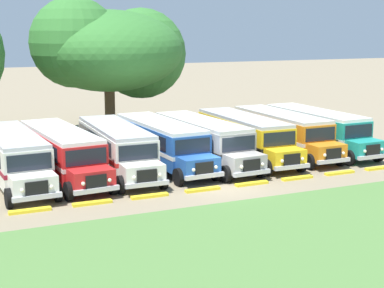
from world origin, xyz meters
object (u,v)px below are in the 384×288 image
at_px(parked_bus_slot_0, 14,155).
at_px(parked_bus_slot_7, 317,128).
at_px(parked_bus_slot_4, 203,139).
at_px(parked_bus_slot_6, 283,131).
at_px(broad_shade_tree, 110,50).
at_px(parked_bus_slot_5, 245,135).
at_px(parked_bus_slot_1, 62,151).
at_px(parked_bus_slot_2, 117,146).
at_px(parked_bus_slot_3, 162,141).

height_order(parked_bus_slot_0, parked_bus_slot_7, same).
xyz_separation_m(parked_bus_slot_4, parked_bus_slot_6, (6.43, 0.62, 0.00)).
bearing_deg(parked_bus_slot_6, broad_shade_tree, -145.14).
bearing_deg(broad_shade_tree, parked_bus_slot_5, -66.41).
bearing_deg(parked_bus_slot_7, broad_shade_tree, -138.30).
bearing_deg(broad_shade_tree, parked_bus_slot_7, -47.00).
distance_m(parked_bus_slot_0, parked_bus_slot_7, 21.20).
distance_m(parked_bus_slot_0, broad_shade_tree, 17.00).
xyz_separation_m(parked_bus_slot_1, parked_bus_slot_4, (9.11, -0.09, 0.00)).
height_order(parked_bus_slot_2, parked_bus_slot_4, same).
height_order(parked_bus_slot_3, broad_shade_tree, broad_shade_tree).
xyz_separation_m(parked_bus_slot_3, broad_shade_tree, (0.41, 12.58, 5.33)).
bearing_deg(parked_bus_slot_7, parked_bus_slot_0, -89.86).
distance_m(parked_bus_slot_2, parked_bus_slot_3, 3.09).
xyz_separation_m(parked_bus_slot_1, parked_bus_slot_7, (18.46, 0.48, 0.00)).
bearing_deg(parked_bus_slot_4, parked_bus_slot_1, -93.71).
distance_m(parked_bus_slot_1, parked_bus_slot_3, 6.42).
distance_m(parked_bus_slot_6, broad_shade_tree, 16.09).
distance_m(parked_bus_slot_5, parked_bus_slot_6, 3.19).
relative_size(parked_bus_slot_1, parked_bus_slot_5, 1.01).
bearing_deg(broad_shade_tree, parked_bus_slot_4, -80.01).
xyz_separation_m(parked_bus_slot_0, parked_bus_slot_1, (2.74, 0.06, 0.00)).
height_order(parked_bus_slot_0, parked_bus_slot_4, same).
bearing_deg(parked_bus_slot_5, parked_bus_slot_4, -84.00).
distance_m(parked_bus_slot_3, parked_bus_slot_7, 12.05).
distance_m(parked_bus_slot_2, parked_bus_slot_5, 9.04).
relative_size(parked_bus_slot_0, parked_bus_slot_6, 1.01).
relative_size(parked_bus_slot_3, broad_shade_tree, 0.81).
bearing_deg(parked_bus_slot_2, parked_bus_slot_3, 97.79).
bearing_deg(broad_shade_tree, parked_bus_slot_6, -54.90).
xyz_separation_m(parked_bus_slot_2, parked_bus_slot_4, (5.77, -0.12, 0.00)).
relative_size(parked_bus_slot_0, broad_shade_tree, 0.81).
distance_m(parked_bus_slot_5, parked_bus_slot_7, 6.09).
xyz_separation_m(parked_bus_slot_3, parked_bus_slot_4, (2.71, -0.47, 0.00)).
bearing_deg(parked_bus_slot_3, broad_shade_tree, 175.17).
xyz_separation_m(parked_bus_slot_0, parked_bus_slot_6, (18.29, 0.59, 0.00)).
distance_m(parked_bus_slot_7, broad_shade_tree, 17.88).
bearing_deg(parked_bus_slot_3, parked_bus_slot_5, 85.57).
relative_size(parked_bus_slot_0, parked_bus_slot_5, 1.00).
distance_m(parked_bus_slot_3, parked_bus_slot_6, 9.14).
relative_size(parked_bus_slot_5, parked_bus_slot_6, 1.00).
distance_m(parked_bus_slot_0, parked_bus_slot_4, 11.86).
bearing_deg(parked_bus_slot_4, parked_bus_slot_0, -93.32).
bearing_deg(broad_shade_tree, parked_bus_slot_0, -126.30).
relative_size(parked_bus_slot_3, parked_bus_slot_6, 1.01).
bearing_deg(parked_bus_slot_1, broad_shade_tree, 147.25).
distance_m(parked_bus_slot_6, parked_bus_slot_7, 2.91).
height_order(parked_bus_slot_2, parked_bus_slot_6, same).
xyz_separation_m(parked_bus_slot_6, broad_shade_tree, (-8.73, 12.42, 5.33)).
height_order(parked_bus_slot_3, parked_bus_slot_6, same).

